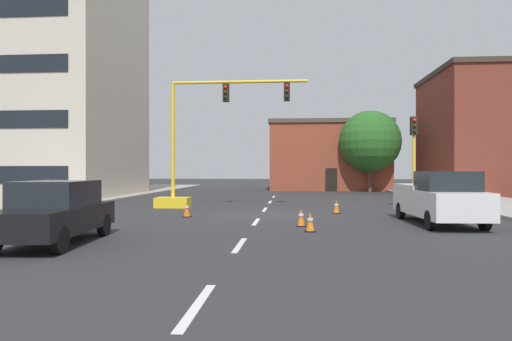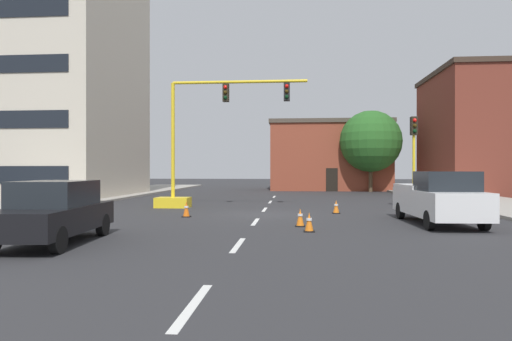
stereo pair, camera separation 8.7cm
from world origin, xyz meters
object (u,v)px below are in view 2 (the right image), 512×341
(traffic_cone_roadside_a, at_px, (309,222))
(traffic_light_pole_right, at_px, (414,141))
(traffic_cone_roadside_c, at_px, (186,209))
(tree_right_far, at_px, (371,141))
(traffic_cone_roadside_b, at_px, (336,207))
(traffic_cone_roadside_d, at_px, (300,218))
(traffic_signal_gantry, at_px, (191,167))
(pickup_truck_white, at_px, (438,198))
(sedan_black_near_left, at_px, (54,212))

(traffic_cone_roadside_a, bearing_deg, traffic_light_pole_right, 57.92)
(traffic_light_pole_right, relative_size, traffic_cone_roadside_c, 6.98)
(tree_right_far, height_order, traffic_cone_roadside_b, tree_right_far)
(tree_right_far, bearing_deg, traffic_light_pole_right, -92.64)
(traffic_cone_roadside_b, height_order, traffic_cone_roadside_d, traffic_cone_roadside_d)
(traffic_cone_roadside_a, height_order, traffic_cone_roadside_c, traffic_cone_roadside_c)
(traffic_signal_gantry, bearing_deg, traffic_cone_roadside_b, -19.38)
(tree_right_far, bearing_deg, traffic_cone_roadside_b, -103.45)
(traffic_cone_roadside_b, bearing_deg, traffic_cone_roadside_c, -161.90)
(traffic_signal_gantry, height_order, traffic_cone_roadside_d, traffic_signal_gantry)
(traffic_signal_gantry, relative_size, traffic_cone_roadside_a, 12.64)
(traffic_light_pole_right, bearing_deg, traffic_cone_roadside_c, -155.93)
(traffic_cone_roadside_b, bearing_deg, pickup_truck_white, -48.58)
(sedan_black_near_left, bearing_deg, tree_right_far, 65.94)
(traffic_cone_roadside_b, relative_size, traffic_cone_roadside_d, 0.97)
(tree_right_far, bearing_deg, traffic_cone_roadside_c, -116.52)
(traffic_cone_roadside_b, bearing_deg, tree_right_far, 76.55)
(traffic_cone_roadside_c, bearing_deg, traffic_light_pole_right, 24.07)
(traffic_signal_gantry, xyz_separation_m, traffic_cone_roadside_a, (6.05, -9.05, -1.87))
(pickup_truck_white, bearing_deg, traffic_cone_roadside_a, -152.95)
(traffic_cone_roadside_a, distance_m, traffic_cone_roadside_b, 6.57)
(sedan_black_near_left, bearing_deg, traffic_cone_roadside_b, 47.48)
(pickup_truck_white, bearing_deg, traffic_cone_roadside_d, -167.77)
(tree_right_far, bearing_deg, sedan_black_near_left, -114.06)
(traffic_cone_roadside_c, bearing_deg, tree_right_far, 63.48)
(traffic_signal_gantry, relative_size, sedan_black_near_left, 1.77)
(traffic_cone_roadside_b, bearing_deg, traffic_cone_roadside_a, -102.86)
(traffic_light_pole_right, relative_size, pickup_truck_white, 0.88)
(traffic_cone_roadside_b, xyz_separation_m, traffic_cone_roadside_c, (-6.61, -2.16, 0.03))
(traffic_cone_roadside_c, bearing_deg, sedan_black_near_left, -105.42)
(traffic_cone_roadside_b, bearing_deg, sedan_black_near_left, -132.52)
(traffic_signal_gantry, bearing_deg, sedan_black_near_left, -95.16)
(traffic_cone_roadside_a, bearing_deg, pickup_truck_white, 27.05)
(sedan_black_near_left, height_order, traffic_cone_roadside_d, sedan_black_near_left)
(traffic_light_pole_right, xyz_separation_m, traffic_cone_roadside_b, (-4.23, -2.68, -3.22))
(traffic_cone_roadside_a, bearing_deg, traffic_cone_roadside_b, 77.14)
(pickup_truck_white, relative_size, traffic_cone_roadside_b, 8.67)
(traffic_signal_gantry, relative_size, traffic_light_pole_right, 1.70)
(traffic_signal_gantry, distance_m, traffic_cone_roadside_b, 8.18)
(traffic_light_pole_right, bearing_deg, sedan_black_near_left, -136.77)
(sedan_black_near_left, bearing_deg, traffic_cone_roadside_c, 74.58)
(traffic_light_pole_right, height_order, tree_right_far, tree_right_far)
(traffic_signal_gantry, bearing_deg, pickup_truck_white, -30.85)
(traffic_cone_roadside_b, bearing_deg, traffic_signal_gantry, 160.62)
(traffic_cone_roadside_d, bearing_deg, sedan_black_near_left, -147.60)
(traffic_light_pole_right, height_order, pickup_truck_white, traffic_light_pole_right)
(tree_right_far, xyz_separation_m, pickup_truck_white, (-1.65, -25.19, -3.70))
(traffic_cone_roadside_c, xyz_separation_m, traffic_cone_roadside_d, (4.87, -2.86, -0.02))
(traffic_cone_roadside_c, bearing_deg, traffic_signal_gantry, 100.68)
(pickup_truck_white, xyz_separation_m, sedan_black_near_left, (-12.04, -5.48, -0.09))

